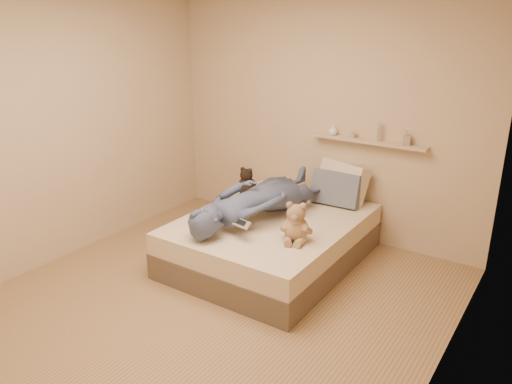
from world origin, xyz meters
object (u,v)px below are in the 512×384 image
Objects in this scene: pillow_cream at (342,182)px; person at (259,198)px; bed at (272,240)px; pillow_grey at (336,189)px; wall_shelf at (368,141)px; game_console at (242,224)px; teddy_bear at (296,225)px; dark_plush at (247,183)px.

pillow_cream is 1.00m from person.
pillow_grey reaches higher than bed.
wall_shelf reaches higher than pillow_cream.
person is (-0.45, -0.89, -0.00)m from pillow_cream.
pillow_cream reaches higher than game_console.
teddy_bear is at bearing -84.72° from pillow_cream.
pillow_cream reaches higher than bed.
bed is at bearing 93.94° from game_console.
person is (-0.12, -0.06, 0.42)m from bed.
pillow_cream is at bearing 92.42° from pillow_grey.
person reaches higher than teddy_bear.
person is at bearing 154.55° from teddy_bear.
person is (-0.55, 0.26, 0.05)m from teddy_bear.
dark_plush is at bearing 145.47° from bed.
game_console is 0.36× the size of pillow_grey.
dark_plush is 0.19× the size of person.
wall_shelf reaches higher than bed.
person is 1.26m from wall_shelf.
pillow_grey is (0.30, 1.25, 0.02)m from game_console.
game_console is (0.04, -0.56, 0.38)m from bed.
pillow_cream is at bearing 68.15° from bed.
teddy_bear is at bearing -36.28° from bed.
game_console is 1.13m from dark_plush.
person reaches higher than bed.
bed is at bearing -116.14° from pillow_grey.
wall_shelf reaches higher than game_console.
teddy_bear is 1.33m from wall_shelf.
dark_plush is at bearing -155.47° from wall_shelf.
person reaches higher than pillow_grey.
pillow_cream is 1.10× the size of pillow_grey.
pillow_cream is (-0.11, 1.15, 0.05)m from teddy_bear.
bed is 0.66m from teddy_bear.
dark_plush reaches higher than game_console.
dark_plush is 0.96m from pillow_grey.
game_console is 1.42m from pillow_cream.
game_console is 1.63m from wall_shelf.
pillow_grey is (-0.10, 1.01, 0.02)m from teddy_bear.
pillow_cream is at bearing 78.03° from game_console.
bed is at bearing -121.18° from wall_shelf.
pillow_cream reaches higher than teddy_bear.
game_console is 0.46m from teddy_bear.
wall_shelf reaches higher than dark_plush.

